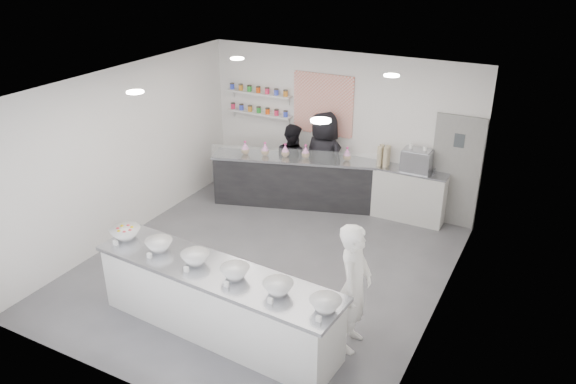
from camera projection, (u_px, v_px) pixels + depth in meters
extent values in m
plane|color=#515156|center=(264.00, 268.00, 9.14)|extent=(6.00, 6.00, 0.00)
plane|color=white|center=(260.00, 86.00, 7.89)|extent=(6.00, 6.00, 0.00)
plane|color=white|center=(339.00, 129.00, 10.93)|extent=(5.50, 0.00, 5.50)
plane|color=white|center=(124.00, 154.00, 9.68)|extent=(0.00, 6.00, 6.00)
plane|color=white|center=(443.00, 223.00, 7.35)|extent=(0.00, 6.00, 6.00)
cube|color=gray|center=(455.00, 172.00, 10.12)|extent=(0.88, 0.04, 2.10)
cube|color=#EC5B42|center=(323.00, 104.00, 10.87)|extent=(1.25, 0.03, 1.20)
cube|color=silver|center=(259.00, 113.00, 11.55)|extent=(1.45, 0.22, 0.04)
cube|color=silver|center=(259.00, 93.00, 11.37)|extent=(1.45, 0.22, 0.04)
cylinder|color=white|center=(135.00, 92.00, 7.69)|extent=(0.24, 0.24, 0.02)
cylinder|color=white|center=(321.00, 121.00, 6.50)|extent=(0.24, 0.24, 0.02)
cylinder|color=white|center=(237.00, 58.00, 9.78)|extent=(0.24, 0.24, 0.02)
cylinder|color=white|center=(392.00, 75.00, 8.60)|extent=(0.24, 0.24, 0.02)
cube|color=silver|center=(217.00, 301.00, 7.48)|extent=(3.63, 1.06, 0.98)
cube|color=black|center=(295.00, 181.00, 11.11)|extent=(3.27, 1.56, 1.00)
cube|color=white|center=(293.00, 156.00, 10.59)|extent=(3.04, 0.99, 0.27)
cube|color=silver|center=(409.00, 195.00, 10.51)|extent=(1.35, 0.43, 1.00)
cube|color=#93969E|center=(417.00, 161.00, 10.19)|extent=(0.53, 0.36, 0.40)
imported|color=white|center=(354.00, 288.00, 7.08)|extent=(0.47, 0.68, 1.77)
imported|color=black|center=(292.00, 162.00, 11.28)|extent=(0.90, 0.78, 1.58)
imported|color=black|center=(324.00, 160.00, 10.92)|extent=(1.06, 0.83, 1.91)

